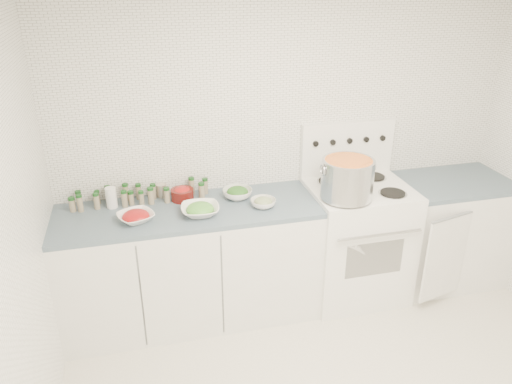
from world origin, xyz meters
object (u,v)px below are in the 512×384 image
object	(u,v)px
stove	(355,237)
bowl_tomato	(136,217)
bowl_snowpea	(200,210)
stock_pot	(347,177)

from	to	relation	value
stove	bowl_tomato	size ratio (longest dim) A/B	4.49
bowl_tomato	bowl_snowpea	distance (m)	0.43
bowl_tomato	bowl_snowpea	world-z (taller)	bowl_snowpea
bowl_snowpea	stove	bearing A→B (deg)	4.39
stove	stock_pot	distance (m)	0.65
stock_pot	bowl_tomato	distance (m)	1.49
stock_pot	bowl_snowpea	xyz separation A→B (m)	(-1.04, 0.07, -0.16)
stove	bowl_tomato	bearing A→B (deg)	-177.02
stove	bowl_tomato	distance (m)	1.72
stove	stock_pot	size ratio (longest dim) A/B	3.47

